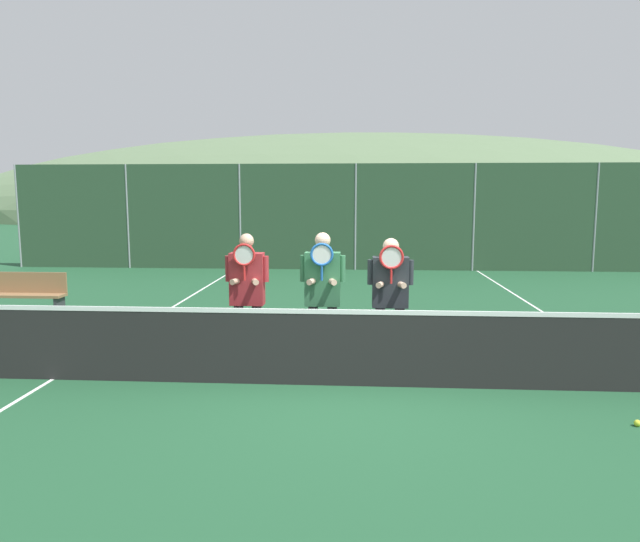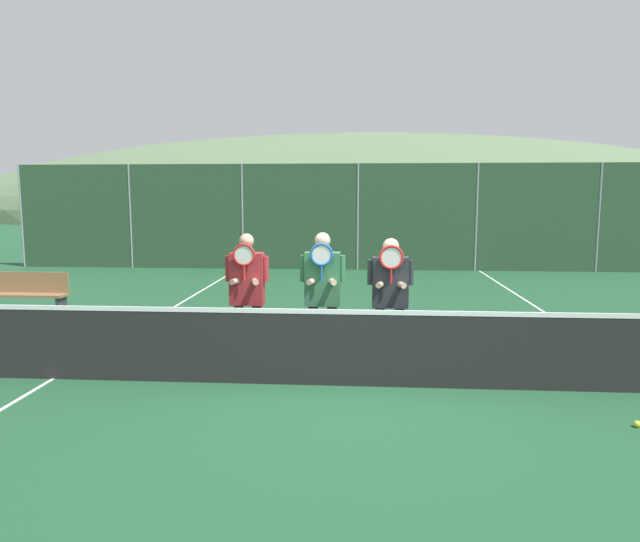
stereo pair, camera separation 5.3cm
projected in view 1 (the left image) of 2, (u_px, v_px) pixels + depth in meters
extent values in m
plane|color=#1E4C2D|center=(351.00, 386.00, 6.95)|extent=(120.00, 120.00, 0.00)
ellipsoid|color=#5B7551|center=(357.00, 217.00, 63.60)|extent=(90.59, 50.33, 17.62)
cube|color=beige|center=(390.00, 212.00, 26.18)|extent=(18.74, 5.00, 3.10)
cube|color=#4C4C51|center=(391.00, 174.00, 25.96)|extent=(19.24, 5.50, 0.36)
cylinder|color=gray|center=(18.00, 216.00, 18.38)|extent=(0.06, 0.06, 3.29)
cylinder|color=gray|center=(128.00, 217.00, 18.15)|extent=(0.06, 0.06, 3.29)
cylinder|color=gray|center=(240.00, 217.00, 17.92)|extent=(0.06, 0.06, 3.29)
cylinder|color=gray|center=(355.00, 217.00, 17.68)|extent=(0.06, 0.06, 3.29)
cylinder|color=gray|center=(474.00, 217.00, 17.45)|extent=(0.06, 0.06, 3.29)
cylinder|color=gray|center=(596.00, 218.00, 17.21)|extent=(0.06, 0.06, 3.29)
cube|color=#2D4C33|center=(355.00, 217.00, 17.68)|extent=(21.76, 0.02, 3.29)
cube|color=black|center=(351.00, 350.00, 6.90)|extent=(9.95, 0.02, 0.90)
cube|color=white|center=(352.00, 312.00, 6.83)|extent=(9.95, 0.03, 0.06)
cube|color=white|center=(142.00, 326.00, 10.17)|extent=(0.05, 16.00, 0.01)
cube|color=white|center=(575.00, 332.00, 9.68)|extent=(0.05, 16.00, 0.01)
cylinder|color=#56565B|center=(239.00, 336.00, 7.62)|extent=(0.13, 0.13, 0.87)
cylinder|color=#56565B|center=(257.00, 337.00, 7.61)|extent=(0.13, 0.13, 0.87)
cube|color=maroon|center=(247.00, 279.00, 7.51)|extent=(0.44, 0.22, 0.69)
sphere|color=tan|center=(246.00, 241.00, 7.45)|extent=(0.19, 0.19, 0.19)
cylinder|color=maroon|center=(228.00, 269.00, 7.51)|extent=(0.08, 0.08, 0.34)
cylinder|color=maroon|center=(266.00, 269.00, 7.48)|extent=(0.08, 0.08, 0.34)
cylinder|color=tan|center=(237.00, 281.00, 7.43)|extent=(0.16, 0.27, 0.08)
cylinder|color=tan|center=(254.00, 281.00, 7.42)|extent=(0.16, 0.27, 0.08)
cylinder|color=red|center=(244.00, 273.00, 7.32)|extent=(0.03, 0.03, 0.20)
torus|color=red|center=(244.00, 255.00, 7.29)|extent=(0.29, 0.03, 0.29)
cylinder|color=silver|center=(244.00, 255.00, 7.29)|extent=(0.24, 0.00, 0.24)
cylinder|color=#56565B|center=(313.00, 338.00, 7.52)|extent=(0.13, 0.13, 0.88)
cylinder|color=#56565B|center=(332.00, 338.00, 7.51)|extent=(0.13, 0.13, 0.88)
cube|color=#337047|center=(323.00, 279.00, 7.41)|extent=(0.46, 0.22, 0.70)
sphere|color=#DBB293|center=(323.00, 240.00, 7.34)|extent=(0.20, 0.20, 0.20)
cylinder|color=#337047|center=(303.00, 268.00, 7.41)|extent=(0.08, 0.08, 0.34)
cylinder|color=#337047|center=(342.00, 269.00, 7.38)|extent=(0.08, 0.08, 0.34)
cylinder|color=#DBB293|center=(313.00, 281.00, 7.33)|extent=(0.16, 0.27, 0.08)
cylinder|color=#DBB293|center=(331.00, 281.00, 7.32)|extent=(0.16, 0.27, 0.08)
cylinder|color=#1E5BAD|center=(322.00, 273.00, 7.22)|extent=(0.03, 0.03, 0.20)
torus|color=#1E5BAD|center=(322.00, 255.00, 7.19)|extent=(0.30, 0.03, 0.30)
cylinder|color=silver|center=(322.00, 255.00, 7.19)|extent=(0.24, 0.00, 0.24)
cylinder|color=black|center=(380.00, 338.00, 7.60)|extent=(0.13, 0.13, 0.84)
cylinder|color=black|center=(399.00, 338.00, 7.59)|extent=(0.13, 0.13, 0.84)
cube|color=#282D33|center=(390.00, 282.00, 7.50)|extent=(0.47, 0.22, 0.67)
sphere|color=#DBB293|center=(391.00, 246.00, 7.43)|extent=(0.21, 0.21, 0.21)
cylinder|color=#282D33|center=(371.00, 272.00, 7.50)|extent=(0.08, 0.08, 0.33)
cylinder|color=#282D33|center=(410.00, 272.00, 7.46)|extent=(0.08, 0.08, 0.33)
cylinder|color=#DBB293|center=(382.00, 284.00, 7.42)|extent=(0.16, 0.27, 0.08)
cylinder|color=#DBB293|center=(400.00, 284.00, 7.40)|extent=(0.16, 0.27, 0.08)
cylinder|color=red|center=(391.00, 276.00, 7.30)|extent=(0.03, 0.03, 0.20)
torus|color=red|center=(392.00, 257.00, 7.27)|extent=(0.32, 0.03, 0.32)
cylinder|color=silver|center=(392.00, 257.00, 7.27)|extent=(0.26, 0.00, 0.26)
cube|color=slate|center=(168.00, 240.00, 20.39)|extent=(4.74, 1.86, 0.84)
cube|color=#2D3842|center=(168.00, 219.00, 20.29)|extent=(2.61, 1.72, 0.69)
cylinder|color=black|center=(204.00, 255.00, 19.40)|extent=(0.60, 0.16, 0.60)
cylinder|color=black|center=(218.00, 250.00, 21.28)|extent=(0.60, 0.16, 0.60)
cylinder|color=black|center=(116.00, 254.00, 19.60)|extent=(0.60, 0.16, 0.60)
cylinder|color=black|center=(137.00, 249.00, 21.48)|extent=(0.60, 0.16, 0.60)
cube|color=navy|center=(313.00, 242.00, 19.88)|extent=(4.73, 1.81, 0.82)
cube|color=#2D3842|center=(313.00, 220.00, 19.79)|extent=(2.60, 1.67, 0.67)
cylinder|color=black|center=(357.00, 257.00, 18.92)|extent=(0.60, 0.16, 0.60)
cylinder|color=black|center=(357.00, 251.00, 20.75)|extent=(0.60, 0.16, 0.60)
cylinder|color=black|center=(265.00, 256.00, 19.12)|extent=(0.60, 0.16, 0.60)
cylinder|color=black|center=(273.00, 251.00, 20.95)|extent=(0.60, 0.16, 0.60)
cube|color=navy|center=(462.00, 241.00, 20.00)|extent=(4.79, 1.85, 0.87)
cube|color=#2D3842|center=(463.00, 218.00, 19.90)|extent=(2.63, 1.70, 0.71)
cylinder|color=black|center=(514.00, 256.00, 19.03)|extent=(0.60, 0.16, 0.60)
cylinder|color=black|center=(500.00, 251.00, 20.89)|extent=(0.60, 0.16, 0.60)
cylinder|color=black|center=(420.00, 256.00, 19.23)|extent=(0.60, 0.16, 0.60)
cylinder|color=black|center=(414.00, 250.00, 21.09)|extent=(0.60, 0.16, 0.60)
cube|color=#285638|center=(613.00, 242.00, 19.43)|extent=(4.38, 1.81, 0.88)
cube|color=#2D3842|center=(615.00, 219.00, 19.33)|extent=(2.41, 1.67, 0.72)
cylinder|color=black|center=(580.00, 257.00, 18.66)|extent=(0.60, 0.16, 0.60)
cylinder|color=black|center=(560.00, 252.00, 20.50)|extent=(0.60, 0.16, 0.60)
cube|color=olive|center=(22.00, 295.00, 10.83)|extent=(1.60, 0.36, 0.05)
cube|color=olive|center=(26.00, 282.00, 10.95)|extent=(1.60, 0.04, 0.40)
cube|color=#333338|center=(60.00, 307.00, 10.81)|extent=(0.06, 0.32, 0.40)
sphere|color=#CCDB33|center=(637.00, 423.00, 5.73)|extent=(0.07, 0.07, 0.07)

